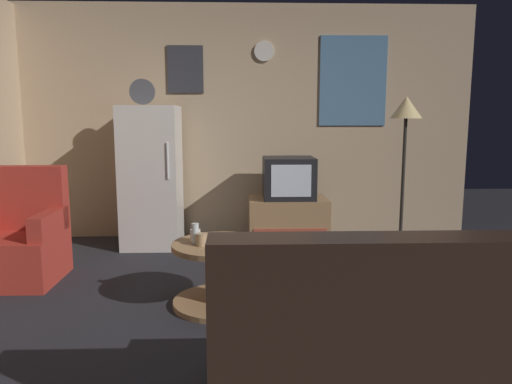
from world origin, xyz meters
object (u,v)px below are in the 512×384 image
at_px(armchair, 19,241).
at_px(book_stack, 352,242).
at_px(mug_ceramic_tan, 202,240).
at_px(wine_glass, 195,234).
at_px(tv_stand, 288,222).
at_px(fridge, 151,177).
at_px(mug_ceramic_white, 195,235).
at_px(couch, 399,354).
at_px(standing_lamp, 406,120).
at_px(crt_tv, 289,178).
at_px(remote_control, 238,239).
at_px(coffee_table, 221,274).

distance_m(armchair, book_stack, 3.25).
bearing_deg(mug_ceramic_tan, wine_glass, 128.97).
height_order(tv_stand, armchair, armchair).
bearing_deg(fridge, mug_ceramic_white, -69.81).
height_order(tv_stand, mug_ceramic_tan, mug_ceramic_tan).
xyz_separation_m(mug_ceramic_white, book_stack, (1.54, 1.53, -0.46)).
bearing_deg(mug_ceramic_white, book_stack, 44.76).
relative_size(wine_glass, book_stack, 0.71).
relative_size(armchair, book_stack, 4.57).
relative_size(wine_glass, armchair, 0.16).
xyz_separation_m(mug_ceramic_tan, couch, (1.00, -1.32, -0.21)).
bearing_deg(armchair, fridge, 49.22).
relative_size(mug_ceramic_white, book_stack, 0.43).
bearing_deg(standing_lamp, fridge, 173.72).
height_order(tv_stand, crt_tv, crt_tv).
relative_size(tv_stand, mug_ceramic_white, 9.33).
distance_m(fridge, mug_ceramic_tan, 1.93).
height_order(mug_ceramic_white, remote_control, mug_ceramic_white).
height_order(fridge, armchair, fridge).
relative_size(armchair, couch, 0.56).
bearing_deg(coffee_table, tv_stand, 68.46).
xyz_separation_m(remote_control, book_stack, (1.23, 1.52, -0.43)).
bearing_deg(crt_tv, tv_stand, 163.38).
xyz_separation_m(mug_ceramic_white, armchair, (-1.55, 0.58, -0.18)).
relative_size(mug_ceramic_white, armchair, 0.09).
bearing_deg(tv_stand, mug_ceramic_white, -117.69).
bearing_deg(fridge, book_stack, -3.71).
relative_size(standing_lamp, coffee_table, 2.21).
bearing_deg(fridge, standing_lamp, -6.28).
bearing_deg(mug_ceramic_tan, remote_control, 29.29).
bearing_deg(coffee_table, book_stack, 49.48).
height_order(remote_control, couch, couch).
distance_m(fridge, standing_lamp, 2.71).
xyz_separation_m(tv_stand, standing_lamp, (1.16, -0.24, 1.10)).
bearing_deg(book_stack, wine_glass, -133.87).
bearing_deg(mug_ceramic_tan, book_stack, 48.16).
distance_m(fridge, wine_glass, 1.86).
height_order(tv_stand, book_stack, tv_stand).
distance_m(tv_stand, book_stack, 0.73).
relative_size(standing_lamp, remote_control, 10.60).
xyz_separation_m(crt_tv, armchair, (-2.40, -1.04, -0.40)).
relative_size(remote_control, armchair, 0.16).
height_order(tv_stand, standing_lamp, standing_lamp).
distance_m(mug_ceramic_tan, remote_control, 0.29).
relative_size(wine_glass, remote_control, 1.00).
height_order(mug_ceramic_white, armchair, armchair).
bearing_deg(wine_glass, remote_control, 14.94).
bearing_deg(standing_lamp, crt_tv, 168.26).
relative_size(remote_control, couch, 0.09).
height_order(tv_stand, coffee_table, tv_stand).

